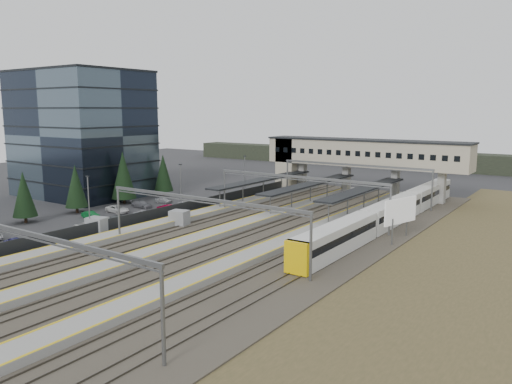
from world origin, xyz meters
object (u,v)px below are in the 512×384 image
Objects in this scene: relay_cabin_near at (97,225)px; train at (392,213)px; footbridge at (350,155)px; office_building at (82,134)px; billboard at (401,212)px; relay_cabin_far at (179,218)px.

train is (31.64, 27.61, 0.81)m from relay_cabin_near.
footbridge is at bearing 72.64° from relay_cabin_near.
billboard is at bearing 0.24° from office_building.
relay_cabin_near is 40.66m from billboard.
billboard is (64.01, 0.26, -8.33)m from office_building.
relay_cabin_far is at bearing -103.10° from footbridge.
train reaches higher than relay_cabin_far.
relay_cabin_far is 0.07× the size of footbridge.
relay_cabin_near is 51.89m from footbridge.
relay_cabin_far is 0.05× the size of train.
billboard is (4.01, -8.25, 1.93)m from train.
billboard is at bearing 18.11° from relay_cabin_far.
train is (16.30, -21.49, -6.00)m from footbridge.
relay_cabin_near is 1.05× the size of relay_cabin_far.
footbridge is (43.70, 30.00, -4.26)m from office_building.
office_building reaches higher than relay_cabin_near.
footbridge is 27.63m from train.
relay_cabin_far is 40.99m from footbridge.
office_building is 0.43× the size of train.
office_building is 61.46m from train.
train is 8.87× the size of billboard.
relay_cabin_far is at bearing -161.89° from billboard.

